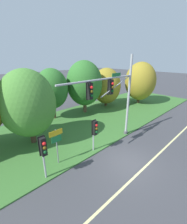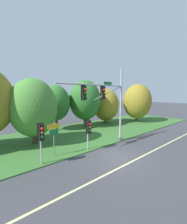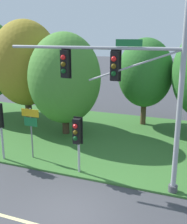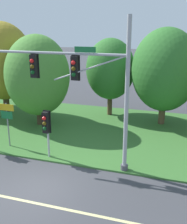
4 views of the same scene
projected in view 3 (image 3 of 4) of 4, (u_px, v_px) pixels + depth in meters
name	position (u px, v px, depth m)	size (l,w,h in m)	color
ground_plane	(69.00, 211.00, 11.05)	(160.00, 160.00, 0.00)	#3D3D42
grass_verge	(124.00, 140.00, 18.45)	(48.00, 11.50, 0.10)	#386B2D
traffic_signal_mast	(129.00, 83.00, 11.73)	(8.02, 0.49, 7.92)	#9EA0A5
pedestrian_signal_near_kerb	(77.00, 134.00, 13.31)	(0.46, 0.55, 2.87)	#9EA0A5
route_sign_post	(31.00, 124.00, 15.14)	(1.06, 0.08, 2.83)	slate
tree_left_of_mast	(26.00, 63.00, 20.88)	(5.07, 5.07, 7.73)	#423021
tree_behind_signpost	(65.00, 79.00, 18.56)	(4.82, 4.82, 6.83)	#423021
tree_mid_verge	(145.00, 73.00, 20.55)	(4.04, 4.04, 6.44)	#4C3823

